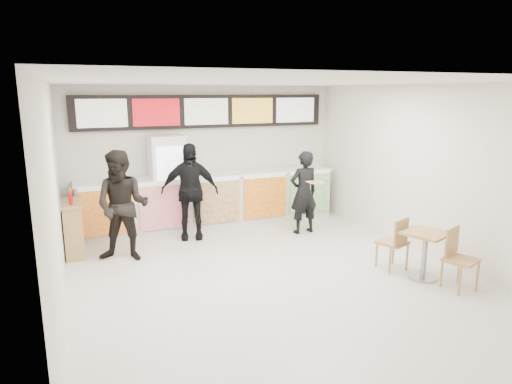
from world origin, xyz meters
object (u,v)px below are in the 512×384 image
customer_mid (190,191)px  condiment_ledge (73,228)px  customer_left (123,206)px  customer_main (304,192)px  drinks_fridge (168,184)px  service_counter (212,200)px  cafe_table (425,246)px

customer_mid → condiment_ledge: 2.21m
customer_left → customer_mid: size_ratio=1.01×
customer_left → condiment_ledge: bearing=167.0°
customer_main → condiment_ledge: 4.44m
customer_main → customer_mid: 2.31m
drinks_fridge → customer_left: (-1.08, -1.44, -0.04)m
service_counter → cafe_table: (2.19, -4.05, -0.05)m
customer_left → customer_mid: (1.36, 0.74, -0.01)m
cafe_table → condiment_ledge: (-5.01, 3.24, -0.03)m
customer_left → cafe_table: bearing=-7.8°
customer_main → customer_left: 3.60m
service_counter → customer_main: size_ratio=3.26×
service_counter → condiment_ledge: 2.93m
customer_mid → condiment_ledge: (-2.16, -0.13, -0.46)m
customer_main → customer_mid: (-2.24, 0.54, 0.10)m
drinks_fridge → cafe_table: 5.15m
service_counter → cafe_table: size_ratio=3.51×
customer_left → customer_main: bearing=27.4°
cafe_table → drinks_fridge: bearing=106.5°
customer_main → condiment_ledge: (-4.40, 0.41, -0.36)m
customer_left → drinks_fridge: bearing=77.3°
cafe_table → condiment_ledge: 5.97m
drinks_fridge → customer_mid: drinks_fridge is taller
customer_left → service_counter: bearing=59.4°
drinks_fridge → customer_main: (2.52, -1.23, -0.15)m
drinks_fridge → customer_mid: bearing=-68.2°
drinks_fridge → condiment_ledge: (-1.89, -0.82, -0.51)m
service_counter → customer_mid: (-0.66, -0.68, 0.38)m
service_counter → customer_main: customer_main is taller
drinks_fridge → customer_main: bearing=-26.1°
drinks_fridge → customer_left: 1.80m
service_counter → cafe_table: bearing=-61.6°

